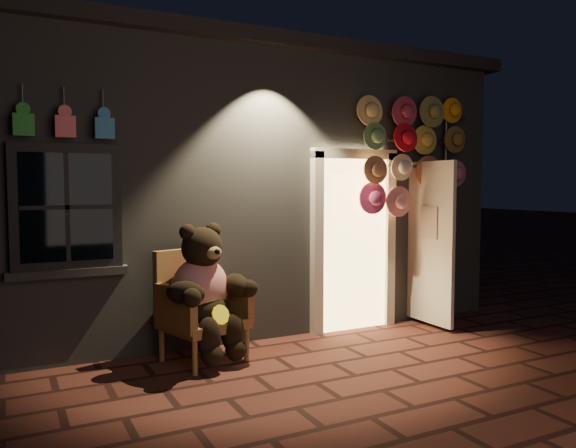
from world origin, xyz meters
TOP-DOWN VIEW (x-y plane):
  - ground at (0.00, 0.00)m, footprint 60.00×60.00m
  - shop_building at (0.00, 3.99)m, footprint 7.30×5.95m
  - wicker_armchair at (-0.72, 1.14)m, footprint 0.91×0.87m
  - teddy_bear at (-0.69, 1.00)m, footprint 0.92×0.84m
  - hat_rack at (2.09, 1.28)m, footprint 1.72×0.22m

SIDE VIEW (x-z plane):
  - ground at x=0.00m, z-range 0.00..0.00m
  - wicker_armchair at x=-0.72m, z-range 0.00..1.10m
  - teddy_bear at x=-0.69m, z-range 0.06..1.38m
  - shop_building at x=0.00m, z-range -0.02..3.49m
  - hat_rack at x=2.09m, z-range 0.76..3.61m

